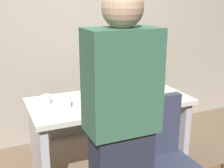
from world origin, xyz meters
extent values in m
cube|color=#9E9384|center=(0.00, 0.93, 1.50)|extent=(6.40, 0.10, 3.00)
cube|color=beige|center=(0.00, 0.00, 0.71)|extent=(1.39, 0.67, 0.04)
cube|color=#B2B2B7|center=(-0.63, 0.00, 0.34)|extent=(0.06, 0.59, 0.69)
cube|color=#B2B2B7|center=(0.63, 0.00, 0.34)|extent=(0.06, 0.59, 0.69)
cube|color=#33384C|center=(0.07, -0.62, 0.72)|extent=(0.40, 0.06, 0.44)
cube|color=#38664C|center=(-0.28, -0.83, 1.14)|extent=(0.40, 0.24, 0.58)
sphere|color=tan|center=(-0.28, -0.83, 1.53)|extent=(0.22, 0.22, 0.22)
cube|color=silver|center=(0.06, 0.15, 0.74)|extent=(0.21, 0.16, 0.02)
cube|color=silver|center=(0.06, 0.15, 0.79)|extent=(0.04, 0.03, 0.08)
cube|color=silver|center=(0.06, 0.15, 1.01)|extent=(0.54, 0.09, 0.36)
cube|color=black|center=(0.06, 0.14, 1.01)|extent=(0.49, 0.06, 0.32)
cube|color=white|center=(-0.03, -0.12, 0.74)|extent=(0.43, 0.14, 0.02)
ellipsoid|color=white|center=(0.25, -0.13, 0.75)|extent=(0.06, 0.10, 0.03)
cylinder|color=white|center=(-0.39, -0.05, 0.78)|extent=(0.06, 0.06, 0.10)
cylinder|color=silver|center=(-0.53, 0.08, 0.77)|extent=(0.07, 0.07, 0.08)
cube|color=#594C72|center=(0.44, 0.20, 0.75)|extent=(0.17, 0.15, 0.04)
cube|color=black|center=(0.44, 0.20, 0.78)|extent=(0.19, 0.15, 0.02)
cube|color=white|center=(0.42, 0.19, 0.81)|extent=(0.21, 0.12, 0.03)
cube|color=red|center=(0.43, 0.19, 0.84)|extent=(0.20, 0.16, 0.03)
cube|color=gold|center=(0.44, 0.20, 0.87)|extent=(0.16, 0.13, 0.03)
cube|color=black|center=(0.48, -0.15, 0.73)|extent=(0.10, 0.16, 0.01)
camera|label=1|loc=(-0.95, -2.23, 1.58)|focal=47.22mm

